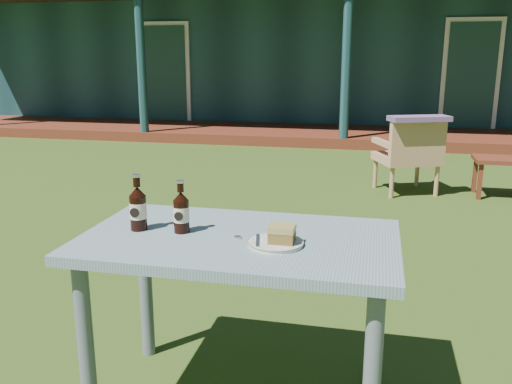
% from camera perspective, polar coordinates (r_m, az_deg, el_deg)
% --- Properties ---
extents(ground, '(80.00, 80.00, 0.00)m').
position_cam_1_polar(ground, '(3.79, 4.33, -7.32)').
color(ground, '#334916').
extents(pavilion, '(15.80, 8.30, 3.45)m').
position_cam_1_polar(pavilion, '(12.89, 10.80, 14.95)').
color(pavilion, '#17393D').
rests_on(pavilion, ground).
extents(cafe_table, '(1.20, 0.70, 0.72)m').
position_cam_1_polar(cafe_table, '(2.10, -1.80, -7.30)').
color(cafe_table, slate).
rests_on(cafe_table, ground).
extents(plate, '(0.20, 0.20, 0.01)m').
position_cam_1_polar(plate, '(1.97, 2.08, -5.37)').
color(plate, silver).
rests_on(plate, cafe_table).
extents(cake_slice, '(0.09, 0.09, 0.06)m').
position_cam_1_polar(cake_slice, '(1.96, 2.76, -4.38)').
color(cake_slice, brown).
rests_on(cake_slice, plate).
extents(fork, '(0.04, 0.14, 0.00)m').
position_cam_1_polar(fork, '(1.97, 0.17, -5.12)').
color(fork, silver).
rests_on(fork, plate).
extents(cola_bottle_near, '(0.06, 0.06, 0.21)m').
position_cam_1_polar(cola_bottle_near, '(2.11, -7.88, -2.07)').
color(cola_bottle_near, black).
rests_on(cola_bottle_near, cafe_table).
extents(cola_bottle_far, '(0.07, 0.07, 0.22)m').
position_cam_1_polar(cola_bottle_far, '(2.17, -12.32, -1.64)').
color(cola_bottle_far, black).
rests_on(cola_bottle_far, cafe_table).
extents(bottle_cap, '(0.03, 0.03, 0.01)m').
position_cam_1_polar(bottle_cap, '(2.04, -1.95, -4.80)').
color(bottle_cap, silver).
rests_on(bottle_cap, cafe_table).
extents(armchair_left, '(0.72, 0.70, 0.77)m').
position_cam_1_polar(armchair_left, '(5.72, 15.90, 4.04)').
color(armchair_left, tan).
rests_on(armchair_left, ground).
extents(floral_throw, '(0.63, 0.42, 0.05)m').
position_cam_1_polar(floral_throw, '(5.54, 16.82, 7.42)').
color(floral_throw, '#694A76').
rests_on(floral_throw, armchair_left).
extents(side_table, '(0.60, 0.40, 0.40)m').
position_cam_1_polar(side_table, '(5.93, 24.79, 2.71)').
color(side_table, '#5C2516').
rests_on(side_table, ground).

